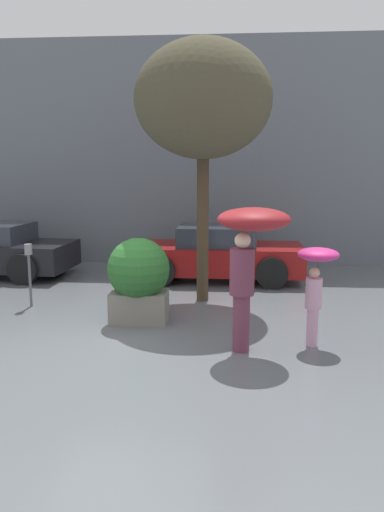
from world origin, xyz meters
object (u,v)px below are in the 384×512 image
at_px(person_child, 316,274).
at_px(parked_car_near, 217,254).
at_px(person_adult, 250,240).
at_px(street_tree, 203,101).
at_px(parking_meter, 29,262).
at_px(planter_box, 139,277).

bearing_deg(person_child, parked_car_near, 52.18).
xyz_separation_m(person_adult, street_tree, (-0.82, 2.74, 2.23)).
height_order(person_adult, parking_meter, person_adult).
relative_size(person_adult, parking_meter, 1.71).
bearing_deg(person_adult, parked_car_near, 81.36).
bearing_deg(street_tree, parking_meter, -167.42).
relative_size(person_child, street_tree, 0.29).
xyz_separation_m(person_child, street_tree, (-1.81, 2.42, 2.77)).
bearing_deg(person_adult, planter_box, 130.44).
distance_m(person_child, street_tree, 4.10).
distance_m(person_child, parking_meter, 5.33).
height_order(parked_car_near, street_tree, street_tree).
bearing_deg(parking_meter, parked_car_near, 37.65).
bearing_deg(person_child, street_tree, 69.10).
distance_m(person_child, parked_car_near, 4.67).
height_order(person_child, street_tree, street_tree).
height_order(planter_box, person_adult, person_adult).
height_order(parked_car_near, parking_meter, parked_car_near).
bearing_deg(street_tree, person_child, -53.26).
bearing_deg(parking_meter, street_tree, 12.58).
distance_m(planter_box, person_child, 2.96).
height_order(planter_box, street_tree, street_tree).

